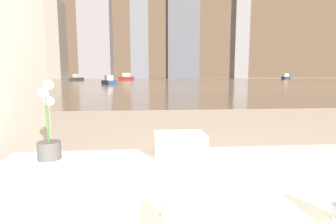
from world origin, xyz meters
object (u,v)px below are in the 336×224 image
harbor_boat_0 (77,78)px  towel_stack (180,144)px  faucet_near (169,224)px  potted_orchid (49,135)px

harbor_boat_0 → towel_stack: bearing=-75.8°
faucet_near → towel_stack: 0.72m
faucet_near → potted_orchid: potted_orchid is taller
faucet_near → harbor_boat_0: 60.21m
towel_stack → potted_orchid: bearing=179.3°
faucet_near → harbor_boat_0: bearing=103.9°
potted_orchid → harbor_boat_0: 59.39m
faucet_near → towel_stack: bearing=80.0°
potted_orchid → faucet_near: bearing=-53.8°
faucet_near → harbor_boat_0: size_ratio=0.05×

